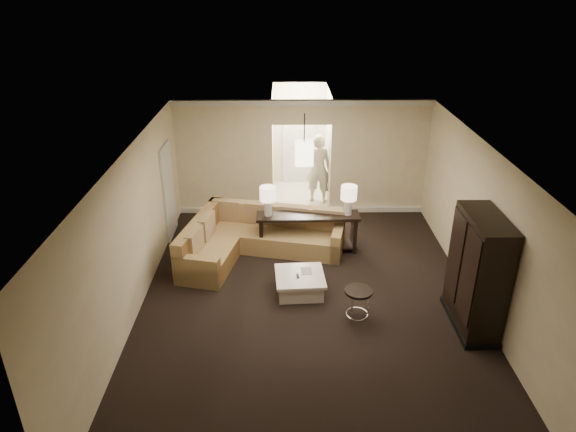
{
  "coord_description": "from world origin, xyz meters",
  "views": [
    {
      "loc": [
        -0.45,
        -7.66,
        5.39
      ],
      "look_at": [
        -0.36,
        1.2,
        1.19
      ],
      "focal_mm": 32.0,
      "sensor_mm": 36.0,
      "label": 1
    }
  ],
  "objects_px": {
    "sectional_sofa": "(252,238)",
    "drink_table": "(358,298)",
    "armoire": "(477,275)",
    "person": "(318,165)",
    "coffee_table": "(300,283)",
    "console_table": "(308,229)"
  },
  "relations": [
    {
      "from": "console_table",
      "to": "armoire",
      "type": "relative_size",
      "value": 1.08
    },
    {
      "from": "armoire",
      "to": "console_table",
      "type": "bearing_deg",
      "value": 135.27
    },
    {
      "from": "sectional_sofa",
      "to": "drink_table",
      "type": "bearing_deg",
      "value": -38.0
    },
    {
      "from": "console_table",
      "to": "drink_table",
      "type": "distance_m",
      "value": 2.56
    },
    {
      "from": "coffee_table",
      "to": "armoire",
      "type": "height_order",
      "value": "armoire"
    },
    {
      "from": "sectional_sofa",
      "to": "coffee_table",
      "type": "bearing_deg",
      "value": -44.37
    },
    {
      "from": "person",
      "to": "drink_table",
      "type": "bearing_deg",
      "value": 107.64
    },
    {
      "from": "drink_table",
      "to": "person",
      "type": "xyz_separation_m",
      "value": [
        -0.36,
        5.05,
        0.58
      ]
    },
    {
      "from": "drink_table",
      "to": "coffee_table",
      "type": "bearing_deg",
      "value": 138.14
    },
    {
      "from": "sectional_sofa",
      "to": "person",
      "type": "xyz_separation_m",
      "value": [
        1.55,
        2.74,
        0.64
      ]
    },
    {
      "from": "sectional_sofa",
      "to": "coffee_table",
      "type": "height_order",
      "value": "sectional_sofa"
    },
    {
      "from": "armoire",
      "to": "person",
      "type": "xyz_separation_m",
      "value": [
        -2.24,
        5.2,
        0.04
      ]
    },
    {
      "from": "sectional_sofa",
      "to": "armoire",
      "type": "xyz_separation_m",
      "value": [
        3.79,
        -2.46,
        0.6
      ]
    },
    {
      "from": "drink_table",
      "to": "person",
      "type": "distance_m",
      "value": 5.1
    },
    {
      "from": "sectional_sofa",
      "to": "person",
      "type": "distance_m",
      "value": 3.21
    },
    {
      "from": "armoire",
      "to": "drink_table",
      "type": "relative_size",
      "value": 3.39
    },
    {
      "from": "sectional_sofa",
      "to": "armoire",
      "type": "bearing_deg",
      "value": -20.43
    },
    {
      "from": "sectional_sofa",
      "to": "drink_table",
      "type": "relative_size",
      "value": 5.81
    },
    {
      "from": "person",
      "to": "sectional_sofa",
      "type": "bearing_deg",
      "value": 74.12
    },
    {
      "from": "armoire",
      "to": "coffee_table",
      "type": "bearing_deg",
      "value": 160.63
    },
    {
      "from": "coffee_table",
      "to": "console_table",
      "type": "distance_m",
      "value": 1.64
    },
    {
      "from": "drink_table",
      "to": "console_table",
      "type": "bearing_deg",
      "value": 106.74
    }
  ]
}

